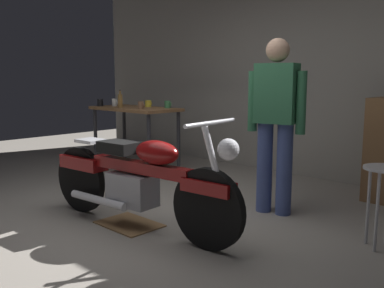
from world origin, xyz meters
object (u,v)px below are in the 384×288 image
at_px(mug_black_matte, 100,103).
at_px(mug_white_ceramic, 114,102).
at_px(mug_yellow_tall, 148,104).
at_px(bottle, 120,100).
at_px(person_standing, 276,118).
at_px(motorcycle, 137,178).
at_px(mug_brown_stoneware, 141,105).
at_px(mug_green_speckled, 168,104).
at_px(shop_stool, 384,185).

bearing_deg(mug_black_matte, mug_white_ceramic, 36.51).
distance_m(mug_yellow_tall, bottle, 0.39).
bearing_deg(person_standing, mug_yellow_tall, -23.03).
bearing_deg(motorcycle, mug_white_ceramic, 142.46).
relative_size(person_standing, mug_white_ceramic, 15.36).
height_order(mug_yellow_tall, mug_brown_stoneware, mug_brown_stoneware).
relative_size(motorcycle, mug_green_speckled, 18.55).
bearing_deg(mug_black_matte, mug_brown_stoneware, 3.11).
distance_m(shop_stool, mug_brown_stoneware, 3.28).
height_order(person_standing, mug_white_ceramic, person_standing).
bearing_deg(mug_white_ceramic, mug_black_matte, -143.49).
height_order(mug_yellow_tall, bottle, bottle).
bearing_deg(motorcycle, mug_brown_stoneware, 133.99).
xyz_separation_m(shop_stool, mug_yellow_tall, (-3.47, 0.62, 0.45)).
height_order(mug_green_speckled, mug_black_matte, same).
xyz_separation_m(mug_black_matte, mug_brown_stoneware, (0.85, 0.05, 0.00)).
distance_m(person_standing, mug_green_speckled, 2.07).
xyz_separation_m(person_standing, mug_black_matte, (-3.00, 0.08, 0.02)).
distance_m(motorcycle, shop_stool, 1.99).
xyz_separation_m(mug_yellow_tall, bottle, (-0.18, -0.35, 0.05)).
height_order(mug_white_ceramic, mug_brown_stoneware, mug_white_ceramic).
bearing_deg(mug_white_ceramic, person_standing, -4.14).
bearing_deg(mug_brown_stoneware, mug_white_ceramic, 173.48).
height_order(mug_white_ceramic, bottle, bottle).
bearing_deg(motorcycle, mug_green_speckled, 124.63).
bearing_deg(mug_green_speckled, bottle, -144.62).
relative_size(mug_white_ceramic, mug_brown_stoneware, 1.00).
height_order(person_standing, bottle, person_standing).
bearing_deg(bottle, mug_white_ceramic, 159.35).
distance_m(mug_white_ceramic, mug_yellow_tall, 0.52).
distance_m(mug_white_ceramic, mug_brown_stoneware, 0.69).
xyz_separation_m(mug_white_ceramic, mug_black_matte, (-0.17, -0.12, -0.01)).
distance_m(mug_green_speckled, mug_brown_stoneware, 0.38).
bearing_deg(motorcycle, mug_black_matte, 146.57).
relative_size(mug_brown_stoneware, bottle, 0.45).
relative_size(shop_stool, mug_white_ceramic, 5.89).
bearing_deg(motorcycle, mug_yellow_tall, 131.73).
relative_size(person_standing, mug_green_speckled, 14.16).
distance_m(motorcycle, mug_green_speckled, 2.25).
bearing_deg(motorcycle, person_standing, 57.81).
relative_size(person_standing, shop_stool, 2.61).
relative_size(mug_white_ceramic, mug_green_speckled, 0.92).
height_order(motorcycle, person_standing, person_standing).
bearing_deg(bottle, shop_stool, -4.30).
height_order(mug_white_ceramic, mug_green_speckled, mug_white_ceramic).
distance_m(motorcycle, mug_black_matte, 2.75).
relative_size(motorcycle, person_standing, 1.31).
bearing_deg(mug_brown_stoneware, shop_stool, -5.30).
bearing_deg(mug_black_matte, bottle, 2.59).
bearing_deg(bottle, person_standing, -2.26).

